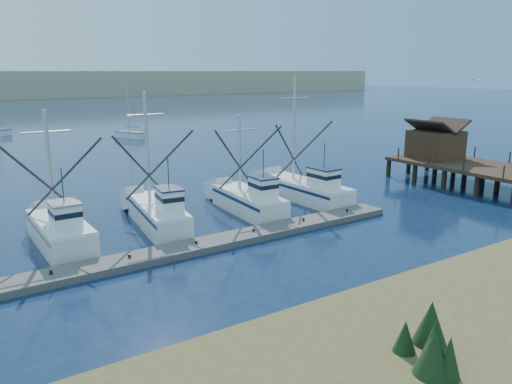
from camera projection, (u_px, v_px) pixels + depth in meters
ground at (359, 262)px, 27.15m from camera, size 500.00×500.00×0.00m
floating_dock at (196, 247)px, 28.90m from camera, size 29.28×2.52×0.39m
timber_pier at (468, 157)px, 44.80m from camera, size 7.00×20.00×8.00m
trawler_fleet at (153, 215)px, 32.50m from camera, size 28.41×9.06×9.66m
sailboat_near at (130, 135)px, 76.82m from camera, size 3.61×5.59×8.10m
flying_gull at (476, 80)px, 38.71m from camera, size 1.04×0.19×0.19m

